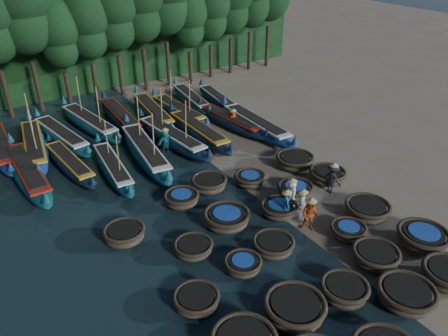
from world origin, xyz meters
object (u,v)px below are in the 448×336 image
long_boat_14 (153,112)px  fisherman_5 (166,141)px  coracle_3 (406,295)px  fisherman_2 (310,214)px  long_boat_10 (35,146)px  fisherman_4 (302,203)px  coracle_21 (182,198)px  long_boat_2 (70,164)px  long_boat_13 (120,117)px  coracle_14 (367,209)px  long_boat_6 (199,131)px  long_boat_9 (2,147)px  coracle_11 (243,264)px  long_boat_7 (231,121)px  long_boat_16 (191,99)px  fisherman_0 (291,194)px  fisherman_6 (233,118)px  long_boat_8 (256,125)px  fisherman_1 (286,204)px  long_boat_3 (113,168)px  coracle_16 (227,218)px  long_boat_4 (146,152)px  coracle_12 (273,245)px  coracle_7 (344,290)px  coracle_22 (209,183)px  coracle_8 (375,256)px  coracle_13 (348,231)px  long_boat_17 (218,99)px  coracle_19 (327,175)px  long_boat_12 (90,123)px  coracle_9 (423,237)px  long_boat_15 (179,111)px  coracle_24 (295,161)px  coracle_20 (124,234)px  coracle_17 (279,209)px  long_boat_11 (61,136)px  coracle_10 (196,300)px  coracle_6 (295,308)px  coracle_23 (250,179)px  coracle_15 (193,248)px

long_boat_14 → fisherman_5: fisherman_5 is taller
coracle_3 → fisherman_2: bearing=89.0°
long_boat_10 → fisherman_4: size_ratio=4.86×
coracle_21 → long_boat_2: 8.08m
fisherman_5 → long_boat_13: bearing=81.3°
coracle_14 → long_boat_13: size_ratio=0.32×
long_boat_6 → long_boat_9: size_ratio=0.98×
long_boat_6 → long_boat_13: long_boat_6 is taller
coracle_11 → long_boat_7: long_boat_7 is taller
coracle_21 → long_boat_13: bearing=83.6°
long_boat_16 → fisherman_0: 16.34m
fisherman_5 → fisherman_6: bearing=-7.8°
long_boat_8 → fisherman_1: (-5.10, -9.26, 0.35)m
long_boat_3 → long_boat_16: long_boat_3 is taller
coracle_16 → long_boat_4: long_boat_4 is taller
coracle_12 → long_boat_4: long_boat_4 is taller
coracle_7 → long_boat_2: (-6.19, 16.60, 0.04)m
coracle_22 → coracle_8: bearing=-72.3°
coracle_11 → coracle_13: (5.64, -0.87, 0.01)m
long_boat_4 → long_boat_9: size_ratio=1.05×
coracle_13 → long_boat_17: size_ratio=0.26×
coracle_8 → long_boat_8: 14.60m
coracle_21 → long_boat_17: long_boat_17 is taller
coracle_3 → coracle_19: size_ratio=1.00×
coracle_16 → long_boat_12: (-1.95, 15.14, 0.11)m
fisherman_6 → fisherman_0: bearing=-119.1°
coracle_9 → fisherman_5: fisherman_5 is taller
long_boat_15 → fisherman_5: (-3.52, -4.80, 0.35)m
coracle_3 → coracle_21: bearing=110.6°
coracle_24 → coracle_21: bearing=178.7°
coracle_22 → long_boat_12: size_ratio=0.26×
long_boat_15 → coracle_20: bearing=-131.9°
coracle_22 → fisherman_2: fisherman_2 is taller
coracle_14 → coracle_21: (-7.52, 6.20, -0.02)m
coracle_17 → long_boat_11: (-7.07, 14.79, 0.15)m
coracle_14 → fisherman_2: fisherman_2 is taller
long_boat_13 → coracle_16: bearing=-88.5°
coracle_10 → coracle_20: bearing=98.5°
coracle_3 → coracle_24: (3.73, 10.88, 0.01)m
coracle_10 → coracle_12: 4.73m
coracle_7 → coracle_17: size_ratio=1.21×
coracle_6 → coracle_23: (4.33, 8.79, -0.06)m
coracle_19 → long_boat_12: 17.47m
long_boat_10 → coracle_17: bearing=-49.0°
coracle_20 → long_boat_4: size_ratio=0.25×
coracle_15 → coracle_9: bearing=-30.3°
coracle_11 → fisherman_6: 15.08m
long_boat_4 → long_boat_11: long_boat_4 is taller
long_boat_7 → long_boat_8: long_boat_8 is taller
coracle_17 → coracle_20: size_ratio=0.87×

